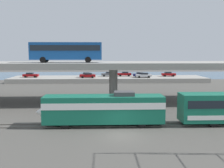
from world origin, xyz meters
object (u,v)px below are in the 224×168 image
at_px(parked_car_3, 108,74).
at_px(parked_car_4, 31,75).
at_px(parked_car_0, 140,75).
at_px(parked_car_7, 88,75).
at_px(train_locomotive, 98,108).
at_px(parked_car_2, 125,74).
at_px(parked_car_1, 87,75).
at_px(transit_bus_on_overpass, 66,50).
at_px(parked_car_5, 144,75).
at_px(parked_car_6, 168,74).

height_order(parked_car_3, parked_car_4, same).
height_order(parked_car_0, parked_car_3, same).
bearing_deg(parked_car_7, parked_car_3, -143.27).
distance_m(train_locomotive, parked_car_2, 53.92).
xyz_separation_m(parked_car_1, parked_car_2, (11.74, 2.60, -0.00)).
bearing_deg(transit_bus_on_overpass, parked_car_4, -66.61).
height_order(parked_car_0, parked_car_5, same).
height_order(parked_car_4, parked_car_7, same).
distance_m(parked_car_3, parked_car_4, 23.82).
height_order(transit_bus_on_overpass, parked_car_0, transit_bus_on_overpass).
xyz_separation_m(train_locomotive, parked_car_5, (13.07, 48.04, -0.09)).
relative_size(train_locomotive, parked_car_6, 3.58).
bearing_deg(parked_car_2, parked_car_7, 24.79).
relative_size(parked_car_0, parked_car_2, 1.05).
distance_m(transit_bus_on_overpass, parked_car_0, 40.96).
height_order(parked_car_0, parked_car_7, same).
height_order(parked_car_0, parked_car_2, same).
relative_size(parked_car_5, parked_car_7, 0.99).
bearing_deg(parked_car_3, parked_car_0, 166.27).
height_order(parked_car_0, parked_car_1, same).
height_order(parked_car_1, parked_car_7, same).
bearing_deg(parked_car_5, parked_car_3, -24.45).
height_order(transit_bus_on_overpass, parked_car_7, transit_bus_on_overpass).
bearing_deg(parked_car_5, parked_car_1, -9.09).
xyz_separation_m(train_locomotive, parked_car_1, (-3.99, 50.77, -0.10)).
relative_size(parked_car_3, parked_car_4, 0.97).
bearing_deg(transit_bus_on_overpass, parked_car_7, -93.13).
xyz_separation_m(parked_car_3, parked_car_5, (10.45, -4.75, 0.00)).
relative_size(parked_car_3, parked_car_6, 1.03).
xyz_separation_m(parked_car_0, parked_car_4, (-33.47, -0.23, -0.00)).
xyz_separation_m(train_locomotive, parked_car_3, (2.62, 52.79, -0.10)).
xyz_separation_m(parked_car_2, parked_car_4, (-28.80, -3.20, 0.00)).
relative_size(parked_car_1, parked_car_6, 1.02).
xyz_separation_m(train_locomotive, parked_car_4, (-21.05, 50.16, -0.09)).
xyz_separation_m(train_locomotive, transit_bus_on_overpass, (-5.52, 14.26, 7.01)).
distance_m(parked_car_5, parked_car_7, 16.74).
bearing_deg(train_locomotive, parked_car_7, -85.64).
bearing_deg(parked_car_5, parked_car_4, -3.57).
distance_m(transit_bus_on_overpass, parked_car_2, 41.91).
distance_m(parked_car_2, parked_car_4, 28.98).
height_order(parked_car_2, parked_car_4, same).
bearing_deg(parked_car_6, parked_car_7, -171.01).
distance_m(parked_car_2, parked_car_6, 13.87).
xyz_separation_m(parked_car_5, parked_car_6, (8.49, 4.05, -0.00)).
xyz_separation_m(train_locomotive, parked_car_7, (-3.67, 48.09, -0.09)).
bearing_deg(train_locomotive, transit_bus_on_overpass, -68.83).
xyz_separation_m(parked_car_0, parked_car_5, (0.66, -2.36, 0.00)).
distance_m(parked_car_1, parked_car_5, 17.28).
distance_m(train_locomotive, parked_car_7, 48.23).
bearing_deg(parked_car_4, parked_car_2, 6.34).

